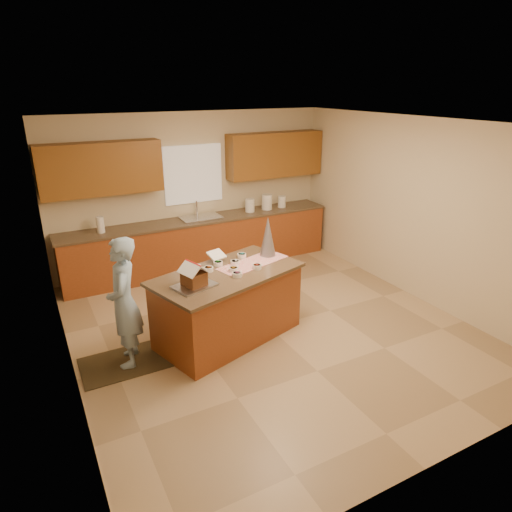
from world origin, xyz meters
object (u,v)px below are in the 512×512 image
island_base (228,307)px  gingerbread_house (194,276)px  tinsel_tree (268,236)px  boy (124,303)px

island_base → gingerbread_house: gingerbread_house is taller
tinsel_tree → gingerbread_house: 1.35m
island_base → tinsel_tree: tinsel_tree is taller
boy → island_base: bearing=105.2°
boy → gingerbread_house: bearing=89.1°
boy → tinsel_tree: bearing=113.7°
tinsel_tree → gingerbread_house: size_ratio=1.58×
boy → gingerbread_house: 0.85m
gingerbread_house → island_base: bearing=22.2°
tinsel_tree → gingerbread_house: (-1.25, -0.49, -0.15)m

